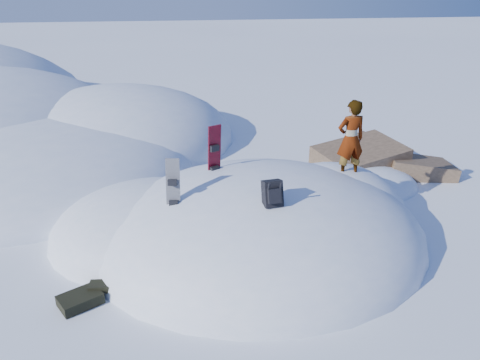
{
  "coord_description": "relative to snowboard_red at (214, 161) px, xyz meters",
  "views": [
    {
      "loc": [
        -1.79,
        -8.42,
        5.09
      ],
      "look_at": [
        -0.37,
        0.3,
        1.31
      ],
      "focal_mm": 35.0,
      "sensor_mm": 36.0,
      "label": 1
    }
  ],
  "objects": [
    {
      "name": "ground",
      "position": [
        0.85,
        -0.78,
        -1.58
      ],
      "size": [
        120.0,
        120.0,
        0.0
      ],
      "primitive_type": "plane",
      "color": "white",
      "rests_on": "ground"
    },
    {
      "name": "snow_mound",
      "position": [
        0.67,
        -0.54,
        -1.58
      ],
      "size": [
        8.0,
        6.0,
        3.0
      ],
      "color": "silver",
      "rests_on": "ground"
    },
    {
      "name": "rock_outcrop",
      "position": [
        4.57,
        2.23,
        -1.57
      ],
      "size": [
        4.68,
        4.41,
        1.68
      ],
      "color": "brown",
      "rests_on": "ground"
    },
    {
      "name": "snowboard_red",
      "position": [
        0.0,
        0.0,
        0.0
      ],
      "size": [
        0.33,
        0.28,
        1.6
      ],
      "rotation": [
        0.0,
        0.0,
        0.47
      ],
      "color": "#B10923",
      "rests_on": "snow_mound"
    },
    {
      "name": "snowboard_dark",
      "position": [
        -0.91,
        -1.25,
        -0.15
      ],
      "size": [
        0.3,
        0.31,
        1.37
      ],
      "rotation": [
        0.0,
        0.0,
        -0.18
      ],
      "color": "black",
      "rests_on": "snow_mound"
    },
    {
      "name": "backpack",
      "position": [
        0.84,
        -1.86,
        0.02
      ],
      "size": [
        0.38,
        0.43,
        0.56
      ],
      "rotation": [
        0.0,
        0.0,
        0.12
      ],
      "color": "black",
      "rests_on": "snow_mound"
    },
    {
      "name": "gear_pile",
      "position": [
        -2.53,
        -2.33,
        -1.46
      ],
      "size": [
        0.92,
        0.75,
        0.24
      ],
      "rotation": [
        0.0,
        0.0,
        0.52
      ],
      "color": "black",
      "rests_on": "ground"
    },
    {
      "name": "person",
      "position": [
        2.94,
        -0.13,
        0.36
      ],
      "size": [
        0.67,
        0.48,
        1.73
      ],
      "primitive_type": "imported",
      "rotation": [
        0.0,
        0.0,
        3.25
      ],
      "color": "slate",
      "rests_on": "snow_mound"
    }
  ]
}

